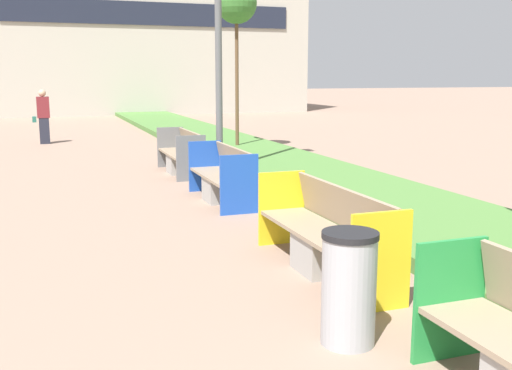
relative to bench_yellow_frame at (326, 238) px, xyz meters
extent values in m
cube|color=#4C7A38|center=(2.26, 5.50, -0.29)|extent=(2.80, 120.00, 0.18)
cube|color=#B2AD9E|center=(3.06, 30.53, 4.50)|extent=(18.14, 6.76, 9.75)
cube|color=#1E2333|center=(3.06, 27.10, 4.98)|extent=(15.24, 0.08, 1.20)
cube|color=#238C3D|center=(-0.04, -2.18, 0.09)|extent=(0.62, 0.04, 0.94)
cube|color=#9E9B96|center=(-0.04, 0.00, -0.17)|extent=(0.52, 0.60, 0.42)
cube|color=gray|center=(-0.04, 0.00, 0.06)|extent=(0.58, 2.36, 0.05)
cube|color=gray|center=(0.23, 0.00, 0.32)|extent=(0.14, 2.27, 0.48)
cube|color=yellow|center=(-0.04, -1.20, 0.09)|extent=(0.62, 0.04, 0.94)
cube|color=yellow|center=(-0.04, 1.20, 0.09)|extent=(0.62, 0.04, 0.94)
cube|color=#9E9B96|center=(-0.04, 3.98, -0.17)|extent=(0.52, 0.60, 0.42)
cube|color=gray|center=(-0.04, 3.98, 0.06)|extent=(0.58, 2.02, 0.05)
cube|color=gray|center=(0.23, 3.98, 0.32)|extent=(0.14, 1.94, 0.48)
cube|color=blue|center=(-0.04, 2.95, 0.09)|extent=(0.62, 0.04, 0.94)
cube|color=blue|center=(-0.04, 5.01, 0.09)|extent=(0.62, 0.04, 0.94)
cube|color=#9E9B96|center=(-0.04, 7.15, -0.17)|extent=(0.52, 0.60, 0.42)
cube|color=gray|center=(-0.04, 7.15, 0.06)|extent=(0.58, 2.04, 0.05)
cube|color=gray|center=(0.23, 7.15, 0.32)|extent=(0.14, 1.95, 0.48)
cube|color=slate|center=(-0.04, 6.12, 0.09)|extent=(0.62, 0.04, 0.94)
cube|color=slate|center=(-0.04, 8.19, 0.09)|extent=(0.62, 0.04, 0.94)
cylinder|color=#9EA0A5|center=(-0.63, -1.69, 0.06)|extent=(0.44, 0.44, 0.88)
cylinder|color=black|center=(-0.63, -1.69, 0.53)|extent=(0.45, 0.45, 0.05)
cylinder|color=brown|center=(2.36, 10.47, 1.51)|extent=(0.10, 0.10, 3.78)
sphere|color=#38702D|center=(2.36, 10.47, 3.72)|extent=(1.13, 1.13, 1.13)
cube|color=#232633|center=(-2.81, 14.33, 0.03)|extent=(0.30, 0.22, 0.82)
cube|color=maroon|center=(-2.81, 14.33, 0.77)|extent=(0.38, 0.24, 0.66)
sphere|color=tan|center=(-2.81, 14.33, 1.22)|extent=(0.23, 0.23, 0.23)
cube|color=#236051|center=(-3.09, 14.33, 0.40)|extent=(0.12, 0.20, 0.18)
camera|label=1|loc=(-2.87, -5.73, 1.77)|focal=42.00mm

